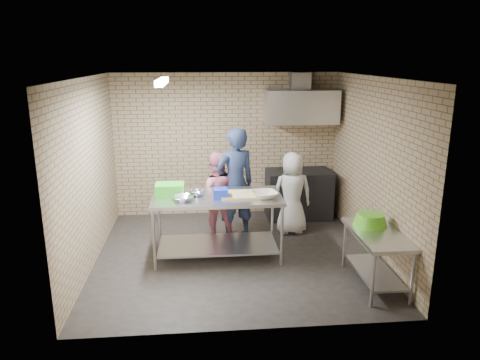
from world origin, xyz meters
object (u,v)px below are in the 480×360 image
object	(u,v)px
green_basin	(370,220)
woman_pink	(216,195)
side_counter	(376,259)
stove	(298,194)
bottle_red	(301,109)
prep_table	(217,226)
woman_white	(292,193)
blue_tub	(221,193)
green_crate	(170,189)
man_navy	(235,184)

from	to	relation	value
green_basin	woman_pink	world-z (taller)	woman_pink
side_counter	stove	distance (m)	2.79
bottle_red	prep_table	bearing A→B (deg)	-131.54
woman_pink	woman_white	xyz separation A→B (m)	(1.30, 0.09, -0.02)
blue_tub	green_crate	bearing A→B (deg)	163.65
green_crate	bottle_red	bearing A→B (deg)	36.64
prep_table	blue_tub	distance (m)	0.56
side_counter	green_basin	world-z (taller)	green_basin
side_counter	green_crate	bearing A→B (deg)	155.95
green_basin	woman_pink	distance (m)	2.60
prep_table	stove	xyz separation A→B (m)	(1.61, 1.64, -0.03)
side_counter	green_crate	distance (m)	3.10
blue_tub	bottle_red	bearing A→B (deg)	50.79
woman_white	man_navy	bearing A→B (deg)	3.60
stove	side_counter	bearing A→B (deg)	-80.71
side_counter	blue_tub	xyz separation A→B (m)	(-2.01, 1.01, 0.66)
green_crate	man_navy	bearing A→B (deg)	29.70
prep_table	bottle_red	size ratio (longest dim) A/B	10.72
woman_white	bottle_red	bearing A→B (deg)	-113.04
blue_tub	man_navy	xyz separation A→B (m)	(0.28, 0.81, -0.09)
man_navy	woman_pink	world-z (taller)	man_navy
bottle_red	stove	bearing A→B (deg)	-101.77
man_navy	side_counter	bearing A→B (deg)	113.69
stove	green_crate	xyz separation A→B (m)	(-2.31, -1.52, 0.60)
blue_tub	man_navy	distance (m)	0.86
green_crate	woman_pink	bearing A→B (deg)	41.82
man_navy	woman_white	bearing A→B (deg)	168.24
man_navy	green_basin	bearing A→B (deg)	117.58
green_crate	green_basin	xyz separation A→B (m)	(2.74, -0.98, -0.22)
woman_white	green_crate	bearing A→B (deg)	15.31
man_navy	woman_white	xyz separation A→B (m)	(0.99, 0.14, -0.23)
side_counter	woman_white	xyz separation A→B (m)	(-0.74, 1.96, 0.34)
woman_pink	woman_white	distance (m)	1.31
stove	woman_white	size ratio (longest dim) A/B	0.84
bottle_red	woman_white	size ratio (longest dim) A/B	0.13
bottle_red	woman_white	xyz separation A→B (m)	(-0.34, -1.03, -1.32)
stove	woman_white	distance (m)	0.88
stove	blue_tub	xyz separation A→B (m)	(-1.56, -1.74, 0.58)
green_crate	woman_pink	xyz separation A→B (m)	(0.72, 0.64, -0.32)
green_basin	stove	bearing A→B (deg)	99.76
green_crate	side_counter	bearing A→B (deg)	-24.05
prep_table	green_basin	world-z (taller)	prep_table
green_basin	blue_tub	bearing A→B (deg)	159.05
prep_table	blue_tub	size ratio (longest dim) A/B	9.00
side_counter	green_basin	xyz separation A→B (m)	(-0.02, 0.25, 0.46)
side_counter	blue_tub	world-z (taller)	blue_tub
side_counter	green_crate	size ratio (longest dim) A/B	2.80
green_basin	prep_table	bearing A→B (deg)	157.10
blue_tub	woman_pink	size ratio (longest dim) A/B	0.15
bottle_red	woman_white	world-z (taller)	bottle_red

